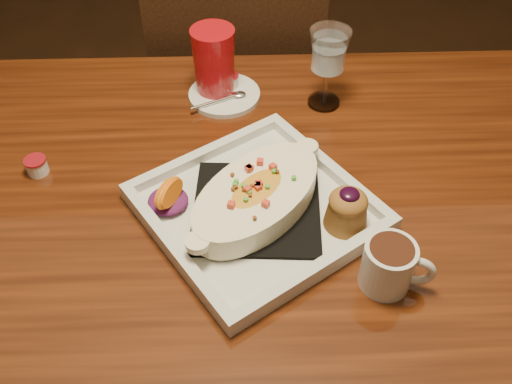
{
  "coord_description": "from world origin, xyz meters",
  "views": [
    {
      "loc": [
        0.01,
        -0.63,
        1.43
      ],
      "look_at": [
        0.03,
        0.02,
        0.77
      ],
      "focal_mm": 40.0,
      "sensor_mm": 36.0,
      "label": 1
    }
  ],
  "objects_px": {
    "table": "(240,245)",
    "red_tumbler": "(214,63)",
    "chair_far": "(238,97)",
    "goblet": "(329,55)",
    "plate": "(262,203)",
    "saucer": "(223,93)",
    "coffee_mug": "(390,265)"
  },
  "relations": [
    {
      "from": "chair_far",
      "to": "red_tumbler",
      "type": "bearing_deg",
      "value": 82.54
    },
    {
      "from": "table",
      "to": "plate",
      "type": "relative_size",
      "value": 3.38
    },
    {
      "from": "goblet",
      "to": "red_tumbler",
      "type": "bearing_deg",
      "value": 169.17
    },
    {
      "from": "table",
      "to": "red_tumbler",
      "type": "height_order",
      "value": "red_tumbler"
    },
    {
      "from": "plate",
      "to": "chair_far",
      "type": "bearing_deg",
      "value": 59.39
    },
    {
      "from": "plate",
      "to": "goblet",
      "type": "distance_m",
      "value": 0.33
    },
    {
      "from": "coffee_mug",
      "to": "red_tumbler",
      "type": "relative_size",
      "value": 0.73
    },
    {
      "from": "saucer",
      "to": "red_tumbler",
      "type": "relative_size",
      "value": 1.01
    },
    {
      "from": "table",
      "to": "red_tumbler",
      "type": "bearing_deg",
      "value": 97.47
    },
    {
      "from": "goblet",
      "to": "table",
      "type": "bearing_deg",
      "value": -121.94
    },
    {
      "from": "saucer",
      "to": "red_tumbler",
      "type": "xyz_separation_m",
      "value": [
        -0.01,
        0.01,
        0.06
      ]
    },
    {
      "from": "coffee_mug",
      "to": "plate",
      "type": "bearing_deg",
      "value": 156.97
    },
    {
      "from": "chair_far",
      "to": "red_tumbler",
      "type": "xyz_separation_m",
      "value": [
        -0.04,
        -0.31,
        0.31
      ]
    },
    {
      "from": "goblet",
      "to": "saucer",
      "type": "distance_m",
      "value": 0.22
    },
    {
      "from": "plate",
      "to": "coffee_mug",
      "type": "height_order",
      "value": "plate"
    },
    {
      "from": "plate",
      "to": "table",
      "type": "bearing_deg",
      "value": 121.78
    },
    {
      "from": "table",
      "to": "saucer",
      "type": "xyz_separation_m",
      "value": [
        -0.03,
        0.3,
        0.11
      ]
    },
    {
      "from": "goblet",
      "to": "red_tumbler",
      "type": "distance_m",
      "value": 0.22
    },
    {
      "from": "saucer",
      "to": "table",
      "type": "bearing_deg",
      "value": -84.97
    },
    {
      "from": "chair_far",
      "to": "goblet",
      "type": "xyz_separation_m",
      "value": [
        0.17,
        -0.36,
        0.35
      ]
    },
    {
      "from": "goblet",
      "to": "plate",
      "type": "bearing_deg",
      "value": -114.67
    },
    {
      "from": "chair_far",
      "to": "goblet",
      "type": "height_order",
      "value": "chair_far"
    },
    {
      "from": "plate",
      "to": "goblet",
      "type": "xyz_separation_m",
      "value": [
        0.13,
        0.29,
        0.08
      ]
    },
    {
      "from": "table",
      "to": "chair_far",
      "type": "xyz_separation_m",
      "value": [
        -0.0,
        0.63,
        -0.15
      ]
    },
    {
      "from": "plate",
      "to": "red_tumbler",
      "type": "height_order",
      "value": "red_tumbler"
    },
    {
      "from": "chair_far",
      "to": "coffee_mug",
      "type": "relative_size",
      "value": 9.03
    },
    {
      "from": "coffee_mug",
      "to": "red_tumbler",
      "type": "xyz_separation_m",
      "value": [
        -0.25,
        0.47,
        0.03
      ]
    },
    {
      "from": "table",
      "to": "plate",
      "type": "distance_m",
      "value": 0.13
    },
    {
      "from": "table",
      "to": "coffee_mug",
      "type": "distance_m",
      "value": 0.3
    },
    {
      "from": "table",
      "to": "red_tumbler",
      "type": "xyz_separation_m",
      "value": [
        -0.04,
        0.31,
        0.17
      ]
    },
    {
      "from": "plate",
      "to": "saucer",
      "type": "distance_m",
      "value": 0.33
    },
    {
      "from": "saucer",
      "to": "goblet",
      "type": "bearing_deg",
      "value": -8.09
    }
  ]
}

